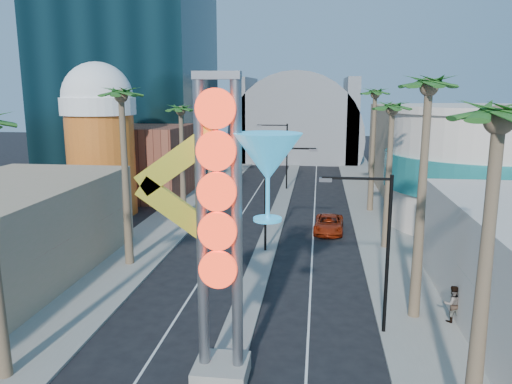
{
  "coord_description": "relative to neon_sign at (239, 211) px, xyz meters",
  "views": [
    {
      "loc": [
        3.79,
        -15.45,
        11.85
      ],
      "look_at": [
        -0.46,
        18.14,
        4.94
      ],
      "focal_mm": 35.0,
      "sensor_mm": 36.0,
      "label": 1
    }
  ],
  "objects": [
    {
      "name": "palm_1",
      "position": [
        -9.82,
        13.04,
        3.52
      ],
      "size": [
        2.4,
        2.4,
        12.7
      ],
      "color": "brown",
      "rests_on": "ground"
    },
    {
      "name": "beer_mug",
      "position": [
        -17.82,
        27.04,
        0.54
      ],
      "size": [
        7.0,
        7.0,
        14.5
      ],
      "color": "#C25519",
      "rests_on": "ground"
    },
    {
      "name": "neon_sign",
      "position": [
        0.0,
        0.0,
        0.0
      ],
      "size": [
        6.53,
        2.6,
        12.55
      ],
      "color": "gray",
      "rests_on": "ground"
    },
    {
      "name": "palm_5",
      "position": [
        8.18,
        7.04,
        3.96
      ],
      "size": [
        2.4,
        2.4,
        13.2
      ],
      "color": "brown",
      "rests_on": "ground"
    },
    {
      "name": "streetlight_2",
      "position": [
        5.91,
        5.04,
        -2.47
      ],
      "size": [
        3.45,
        0.25,
        8.0
      ],
      "color": "black",
      "rests_on": "ground"
    },
    {
      "name": "streetlight_1",
      "position": [
        -1.36,
        41.04,
        -2.43
      ],
      "size": [
        3.79,
        0.25,
        8.0
      ],
      "color": "black",
      "rests_on": "ground"
    },
    {
      "name": "filler_east",
      "position": [
        15.18,
        45.04,
        -2.31
      ],
      "size": [
        10.0,
        20.0,
        10.0
      ],
      "primitive_type": "cube",
      "color": "tan",
      "rests_on": "ground"
    },
    {
      "name": "median",
      "position": [
        -0.82,
        35.04,
        -7.23
      ],
      "size": [
        1.6,
        84.0,
        0.15
      ],
      "primitive_type": "cube",
      "color": "gray",
      "rests_on": "ground"
    },
    {
      "name": "canopy",
      "position": [
        -0.82,
        69.04,
        -3.0
      ],
      "size": [
        22.0,
        16.0,
        22.0
      ],
      "color": "slate",
      "rests_on": "ground"
    },
    {
      "name": "palm_4",
      "position": [
        8.18,
        -2.96,
        3.07
      ],
      "size": [
        2.4,
        2.4,
        12.2
      ],
      "color": "brown",
      "rests_on": "ground"
    },
    {
      "name": "streetlight_0",
      "position": [
        -0.27,
        17.04,
        -2.43
      ],
      "size": [
        3.79,
        0.25,
        8.0
      ],
      "color": "black",
      "rests_on": "ground"
    },
    {
      "name": "palm_6",
      "position": [
        8.18,
        19.04,
        2.62
      ],
      "size": [
        2.4,
        2.4,
        11.7
      ],
      "color": "brown",
      "rests_on": "ground"
    },
    {
      "name": "brick_filler_west",
      "position": [
        -16.82,
        35.04,
        -3.31
      ],
      "size": [
        10.0,
        10.0,
        8.0
      ],
      "primitive_type": "cube",
      "color": "brown",
      "rests_on": "ground"
    },
    {
      "name": "sidewalk_east",
      "position": [
        8.68,
        32.04,
        -7.23
      ],
      "size": [
        5.0,
        100.0,
        0.15
      ],
      "primitive_type": "cube",
      "color": "gray",
      "rests_on": "ground"
    },
    {
      "name": "red_pickup",
      "position": [
        3.97,
        22.98,
        -6.59
      ],
      "size": [
        2.67,
        5.29,
        1.44
      ],
      "primitive_type": "imported",
      "rotation": [
        0.0,
        0.0,
        -0.06
      ],
      "color": "#9C260C",
      "rests_on": "ground"
    },
    {
      "name": "turquoise_building",
      "position": [
        17.18,
        27.04,
        -2.06
      ],
      "size": [
        16.6,
        16.6,
        10.6
      ],
      "color": "beige",
      "rests_on": "ground"
    },
    {
      "name": "palm_7",
      "position": [
        8.18,
        31.04,
        3.52
      ],
      "size": [
        2.4,
        2.4,
        12.7
      ],
      "color": "brown",
      "rests_on": "ground"
    },
    {
      "name": "sidewalk_west",
      "position": [
        -10.32,
        32.04,
        -7.23
      ],
      "size": [
        5.0,
        100.0,
        0.15
      ],
      "primitive_type": "cube",
      "color": "gray",
      "rests_on": "ground"
    },
    {
      "name": "palm_3",
      "position": [
        -9.82,
        39.04,
        2.17
      ],
      "size": [
        2.4,
        2.4,
        11.2
      ],
      "color": "brown",
      "rests_on": "ground"
    },
    {
      "name": "palm_2",
      "position": [
        -9.82,
        27.04,
        2.17
      ],
      "size": [
        2.4,
        2.4,
        11.2
      ],
      "color": "brown",
      "rests_on": "ground"
    },
    {
      "name": "pedestrian_b",
      "position": [
        9.97,
        6.55,
        -6.19
      ],
      "size": [
        1.08,
        0.92,
        1.94
      ],
      "primitive_type": "imported",
      "rotation": [
        0.0,
        0.0,
        3.36
      ],
      "color": "gray",
      "rests_on": "sidewalk_east"
    }
  ]
}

